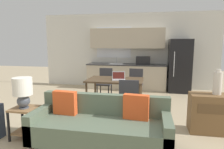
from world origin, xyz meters
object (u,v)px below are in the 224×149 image
side_table (25,118)px  refrigerator (179,66)px  vase (218,83)px  dining_chair_far_left (105,82)px  dining_table (115,82)px  laptop (119,78)px  dining_chair_near_right (129,97)px  dining_chair_far_right (135,82)px  table_lamp (23,90)px  couch (101,125)px  credenza (217,114)px

side_table → refrigerator: bearing=53.1°
vase → dining_chair_far_left: (-2.50, 1.82, -0.42)m
dining_table → side_table: (-1.22, -1.94, -0.31)m
refrigerator → laptop: (-1.71, -2.16, -0.10)m
side_table → dining_chair_near_right: dining_chair_near_right is taller
dining_chair_near_right → laptop: size_ratio=2.46×
dining_chair_near_right → dining_chair_far_right: size_ratio=1.00×
dining_table → laptop: laptop is taller
dining_chair_far_right → table_lamp: bearing=-117.1°
side_table → dining_chair_far_right: (1.67, 2.75, 0.15)m
table_lamp → dining_chair_far_right: bearing=59.0°
dining_chair_far_right → dining_chair_far_left: bearing=-173.5°
side_table → dining_chair_near_right: 2.02m
vase → laptop: (-1.96, 0.99, -0.14)m
dining_chair_far_left → laptop: (0.54, -0.83, 0.27)m
couch → dining_chair_near_right: dining_chair_near_right is taller
credenza → dining_chair_near_right: bearing=170.8°
dining_table → vase: (2.06, -1.06, 0.26)m
dining_table → dining_chair_near_right: dining_chair_near_right is taller
side_table → laptop: laptop is taller
dining_chair_far_left → dining_chair_far_right: same height
dining_chair_near_right → laptop: 0.87m
side_table → dining_chair_far_left: size_ratio=0.60×
table_lamp → dining_chair_far_right: size_ratio=0.58×
vase → dining_chair_far_right: (-1.61, 1.86, -0.42)m
refrigerator → dining_chair_far_left: refrigerator is taller
refrigerator → side_table: refrigerator is taller
side_table → credenza: 3.41m
dining_chair_near_right → laptop: bearing=-67.6°
dining_table → dining_chair_far_left: (-0.44, 0.76, -0.16)m
vase → refrigerator: bearing=94.5°
refrigerator → table_lamp: 5.06m
dining_table → table_lamp: 2.32m
dining_table → dining_chair_far_left: bearing=120.1°
credenza → dining_chair_far_left: size_ratio=1.08×
dining_table → dining_chair_far_right: size_ratio=1.55×
refrigerator → dining_chair_far_left: (-2.25, -1.33, -0.37)m
side_table → vase: size_ratio=1.19×
dining_chair_far_left → dining_table: bearing=-57.6°
couch → dining_chair_far_left: dining_chair_far_left is taller
table_lamp → dining_chair_far_right: table_lamp is taller
side_table → dining_chair_near_right: bearing=34.0°
table_lamp → credenza: (3.30, 0.88, -0.50)m
dining_table → credenza: dining_table is taller
side_table → vase: bearing=15.2°
dining_chair_far_right → credenza: bearing=-45.3°
dining_table → dining_chair_far_right: bearing=60.8°
dining_chair_far_left → dining_chair_far_right: size_ratio=1.00×
credenza → dining_chair_near_right: size_ratio=1.08×
dining_table → vase: size_ratio=3.05×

